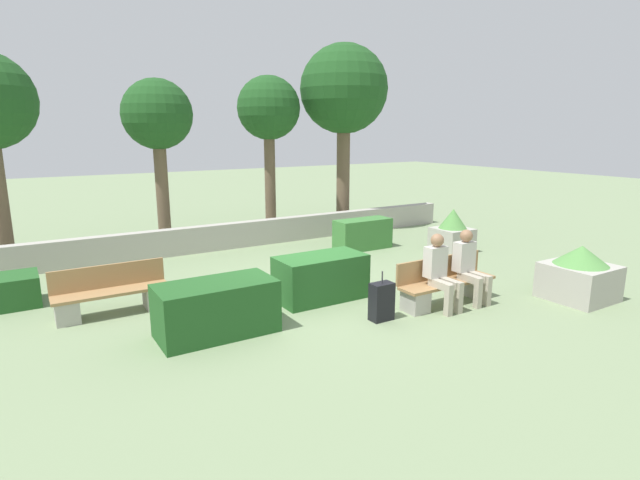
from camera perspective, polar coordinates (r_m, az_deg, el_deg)
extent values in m
plane|color=gray|center=(9.57, -1.27, -6.20)|extent=(60.00, 60.00, 0.00)
cube|color=#ADA89E|center=(13.32, -10.86, 0.41)|extent=(14.63, 0.30, 0.67)
cube|color=#A37A4C|center=(9.22, 14.44, -4.74)|extent=(1.99, 0.44, 0.05)
cube|color=#A37A4C|center=(9.32, 13.45, -3.06)|extent=(1.99, 0.04, 0.40)
cube|color=#ADA89E|center=(8.77, 10.85, -6.90)|extent=(0.36, 0.40, 0.37)
cube|color=#ADA89E|center=(9.83, 17.51, -5.14)|extent=(0.36, 0.40, 0.37)
cube|color=#A37A4C|center=(9.12, -22.68, -5.53)|extent=(1.86, 0.44, 0.05)
cube|color=#A37A4C|center=(9.28, -23.04, -3.80)|extent=(1.86, 0.04, 0.40)
cube|color=#ADA89E|center=(9.11, -26.93, -7.33)|extent=(0.36, 0.40, 0.37)
cube|color=#ADA89E|center=(9.30, -18.30, -6.21)|extent=(0.36, 0.40, 0.37)
cube|color=#B2A893|center=(9.28, 16.70, -4.20)|extent=(0.14, 0.46, 0.13)
cube|color=#B2A893|center=(9.42, 17.51, -3.99)|extent=(0.14, 0.46, 0.13)
cube|color=#B2A893|center=(9.18, 17.60, -5.80)|extent=(0.11, 0.11, 0.55)
cube|color=#B2A893|center=(9.36, 18.57, -5.53)|extent=(0.11, 0.11, 0.55)
cube|color=beige|center=(9.42, 16.15, -1.80)|extent=(0.38, 0.22, 0.54)
sphere|color=#936B4C|center=(9.32, 16.38, 0.46)|extent=(0.23, 0.23, 0.23)
cube|color=#B2A893|center=(8.77, 13.57, -4.96)|extent=(0.14, 0.46, 0.13)
cube|color=#B2A893|center=(8.91, 14.49, -4.74)|extent=(0.14, 0.46, 0.13)
cube|color=#B2A893|center=(8.67, 14.49, -6.68)|extent=(0.11, 0.11, 0.55)
cube|color=#B2A893|center=(8.84, 15.58, -6.38)|extent=(0.11, 0.11, 0.55)
cube|color=beige|center=(8.91, 13.05, -2.42)|extent=(0.38, 0.22, 0.54)
sphere|color=#936B4C|center=(8.81, 13.26, -0.03)|extent=(0.23, 0.23, 0.23)
cube|color=#286028|center=(9.19, 0.08, -4.29)|extent=(1.64, 0.84, 0.82)
cube|color=#235623|center=(7.80, -11.76, -7.66)|extent=(1.77, 0.89, 0.82)
cube|color=#3D7A38|center=(13.11, 4.90, 0.68)|extent=(1.52, 0.61, 0.79)
cube|color=#ADA89E|center=(10.37, 27.44, -4.25)|extent=(1.09, 1.09, 0.66)
cone|color=#569347|center=(10.25, 27.72, -1.54)|extent=(0.95, 0.95, 0.35)
cube|color=#ADA89E|center=(13.22, 14.84, 0.01)|extent=(0.87, 0.87, 0.61)
cone|color=#569347|center=(13.11, 14.97, 2.38)|extent=(0.71, 0.71, 0.50)
cube|color=black|center=(8.28, 7.05, -7.00)|extent=(0.38, 0.24, 0.63)
cylinder|color=#333338|center=(8.15, 7.13, -4.24)|extent=(0.02, 0.02, 0.20)
cylinder|color=brown|center=(13.98, -17.57, 5.40)|extent=(0.33, 0.33, 2.97)
sphere|color=#1E4C1E|center=(13.90, -18.12, 13.52)|extent=(1.81, 1.81, 1.81)
cylinder|color=brown|center=(15.08, -5.72, 6.81)|extent=(0.32, 0.32, 3.19)
sphere|color=#1E4C1E|center=(15.02, -5.90, 14.80)|extent=(1.83, 1.83, 1.83)
cylinder|color=brown|center=(15.86, 2.66, 7.79)|extent=(0.41, 0.41, 3.55)
sphere|color=#1E4C1E|center=(15.86, 2.75, 16.87)|extent=(2.68, 2.68, 2.68)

